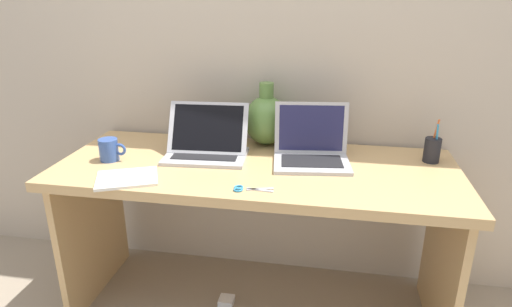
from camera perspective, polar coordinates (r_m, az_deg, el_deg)
name	(u,v)px	position (r m, az deg, el deg)	size (l,w,h in m)	color
ground_plane	(256,305)	(2.20, 0.00, -19.14)	(6.00, 6.00, 0.00)	gray
back_wall	(270,37)	(2.07, 1.87, 14.86)	(4.40, 0.04, 2.40)	#BCAD99
desk	(256,196)	(1.88, 0.00, -5.52)	(1.66, 0.66, 0.72)	tan
laptop_left	(207,143)	(1.92, -6.40, 1.41)	(0.36, 0.26, 0.22)	#B2B2B7
laptop_right	(311,146)	(1.87, 7.21, 0.92)	(0.34, 0.28, 0.24)	#B2B2B7
green_vase	(266,119)	(2.04, 1.34, 4.45)	(0.20, 0.20, 0.29)	#5B843D
notebook_stack	(127,178)	(1.75, -16.42, -3.11)	(0.23, 0.18, 0.01)	silver
coffee_mug	(109,150)	(1.96, -18.53, 0.47)	(0.12, 0.08, 0.09)	#335199
pen_cup	(432,150)	(1.98, 21.93, 0.47)	(0.07, 0.07, 0.18)	black
scissors	(246,189)	(1.60, -1.29, -4.62)	(0.15, 0.06, 0.01)	#B7B7BC
power_brick	(226,301)	(2.21, -3.86, -18.56)	(0.07, 0.07, 0.03)	white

